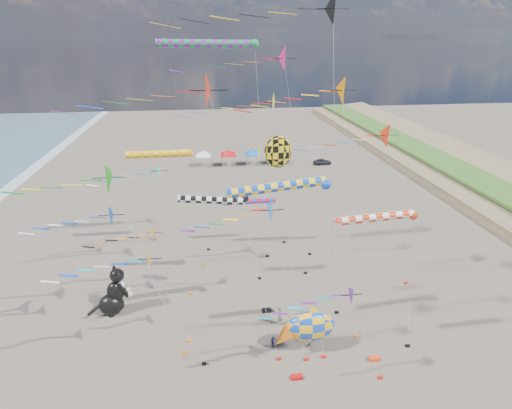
{
  "coord_description": "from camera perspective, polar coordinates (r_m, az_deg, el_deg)",
  "views": [
    {
      "loc": [
        -5.76,
        -19.1,
        24.47
      ],
      "look_at": [
        -1.63,
        12.0,
        11.27
      ],
      "focal_mm": 28.0,
      "sensor_mm": 36.0,
      "label": 1
    }
  ],
  "objects": [
    {
      "name": "child_green",
      "position": [
        36.47,
        6.15,
        -18.29
      ],
      "size": [
        0.69,
        0.63,
        1.14
      ],
      "primitive_type": "imported",
      "rotation": [
        0.0,
        0.0,
        -0.43
      ],
      "color": "#1F894A",
      "rests_on": "ground"
    },
    {
      "name": "delta_kite_4",
      "position": [
        39.74,
        -16.29,
        -4.84
      ],
      "size": [
        9.69,
        1.73,
        7.9
      ],
      "color": "orange",
      "rests_on": "ground"
    },
    {
      "name": "delta_kite_3",
      "position": [
        38.1,
        1.66,
        13.74
      ],
      "size": [
        12.34,
        2.19,
        19.91
      ],
      "color": "#D8EB20",
      "rests_on": "ground"
    },
    {
      "name": "delta_kite_11",
      "position": [
        25.0,
        -7.87,
        15.18
      ],
      "size": [
        13.59,
        2.68,
        22.83
      ],
      "color": "red",
      "rests_on": "ground"
    },
    {
      "name": "tent_row",
      "position": [
        82.24,
        -2.26,
        7.77
      ],
      "size": [
        19.2,
        4.2,
        3.8
      ],
      "color": "white",
      "rests_on": "ground"
    },
    {
      "name": "windsock_4",
      "position": [
        48.57,
        -0.7,
        0.4
      ],
      "size": [
        7.83,
        0.64,
        6.32
      ],
      "color": "red",
      "rests_on": "ground"
    },
    {
      "name": "delta_kite_5",
      "position": [
        42.12,
        4.66,
        19.79
      ],
      "size": [
        13.33,
        2.82,
        23.96
      ],
      "color": "#F81A7F",
      "rests_on": "ground"
    },
    {
      "name": "delta_kite_10",
      "position": [
        31.07,
        8.36,
        25.78
      ],
      "size": [
        14.96,
        2.82,
        27.88
      ],
      "color": "black",
      "rests_on": "ground"
    },
    {
      "name": "delta_kite_1",
      "position": [
        38.62,
        18.33,
        8.73
      ],
      "size": [
        12.06,
        2.66,
        17.39
      ],
      "color": "red",
      "rests_on": "ground"
    },
    {
      "name": "windsock_2",
      "position": [
        31.05,
        3.72,
        2.47
      ],
      "size": [
        9.57,
        0.8,
        14.16
      ],
      "color": "#123EB8",
      "rests_on": "ground"
    },
    {
      "name": "windsock_3",
      "position": [
        39.67,
        -5.75,
        0.62
      ],
      "size": [
        8.27,
        0.79,
        10.0
      ],
      "color": "black",
      "rests_on": "ground"
    },
    {
      "name": "angelfish_kite",
      "position": [
        32.07,
        2.81,
        7.24
      ],
      "size": [
        3.74,
        3.02,
        17.32
      ],
      "color": "yellow",
      "rests_on": "ground"
    },
    {
      "name": "delta_kite_6",
      "position": [
        28.82,
        12.41,
        -12.78
      ],
      "size": [
        8.54,
        1.62,
        9.18
      ],
      "color": "#5816A2",
      "rests_on": "ground"
    },
    {
      "name": "windsock_0",
      "position": [
        41.4,
        -6.48,
        21.74
      ],
      "size": [
        11.11,
        0.83,
        24.3
      ],
      "color": "#178343",
      "rests_on": "ground"
    },
    {
      "name": "delta_kite_2",
      "position": [
        28.96,
        -21.67,
        3.04
      ],
      "size": [
        12.15,
        2.53,
        16.98
      ],
      "color": "#1A8C1C",
      "rests_on": "ground"
    },
    {
      "name": "kite_bag_0",
      "position": [
        33.82,
        5.85,
        -23.32
      ],
      "size": [
        0.9,
        0.44,
        0.3
      ],
      "primitive_type": "cube",
      "color": "red",
      "rests_on": "ground"
    },
    {
      "name": "delta_kite_9",
      "position": [
        42.55,
        -13.23,
        4.67
      ],
      "size": [
        9.44,
        1.95,
        12.98
      ],
      "color": "#1ADACB",
      "rests_on": "ground"
    },
    {
      "name": "delta_kite_7",
      "position": [
        28.23,
        11.21,
        15.23
      ],
      "size": [
        9.58,
        2.01,
        22.3
      ],
      "color": "orange",
      "rests_on": "ground"
    },
    {
      "name": "cat_inflatable",
      "position": [
        40.73,
        -19.85,
        -11.52
      ],
      "size": [
        4.0,
        3.06,
        4.83
      ],
      "primitive_type": null,
      "rotation": [
        0.0,
        0.0,
        0.41
      ],
      "color": "black",
      "rests_on": "ground"
    },
    {
      "name": "windsock_5",
      "position": [
        45.79,
        -13.23,
        7.0
      ],
      "size": [
        8.61,
        0.85,
        12.93
      ],
      "color": "orange",
      "rests_on": "ground"
    },
    {
      "name": "child_blue",
      "position": [
        35.98,
        2.42,
        -18.92
      ],
      "size": [
        0.65,
        0.58,
        1.05
      ],
      "primitive_type": "imported",
      "rotation": [
        0.0,
        0.0,
        0.66
      ],
      "color": "navy",
      "rests_on": "ground"
    },
    {
      "name": "delta_kite_12",
      "position": [
        29.26,
        -15.04,
        -7.74
      ],
      "size": [
        9.05,
        1.85,
        11.28
      ],
      "color": "orange",
      "rests_on": "ground"
    },
    {
      "name": "delta_kite_0",
      "position": [
        27.12,
        1.28,
        -1.35
      ],
      "size": [
        8.56,
        1.88,
        14.65
      ],
      "color": "blue",
      "rests_on": "ground"
    },
    {
      "name": "kite_bag_1",
      "position": [
        39.79,
        1.51,
        -14.88
      ],
      "size": [
        0.9,
        0.44,
        0.3
      ],
      "primitive_type": "cube",
      "color": "black",
      "rests_on": "ground"
    },
    {
      "name": "fish_inflatable",
      "position": [
        34.58,
        7.63,
        -16.87
      ],
      "size": [
        5.69,
        2.98,
        4.65
      ],
      "color": "#1244B7",
      "rests_on": "ground"
    },
    {
      "name": "delta_kite_8",
      "position": [
        31.21,
        -19.71,
        -1.62
      ],
      "size": [
        10.4,
        2.13,
        13.62
      ],
      "color": "#133DB7",
      "rests_on": "ground"
    },
    {
      "name": "parked_car",
      "position": [
        84.22,
        9.44,
        6.06
      ],
      "size": [
        3.85,
        1.77,
        1.28
      ],
      "primitive_type": "imported",
      "rotation": [
        0.0,
        0.0,
        1.64
      ],
      "color": "#26262D",
      "rests_on": "ground"
    },
    {
      "name": "person_adult",
      "position": [
        37.89,
        3.47,
        -15.62
      ],
      "size": [
        0.82,
        0.75,
        1.88
      ],
      "primitive_type": "imported",
      "rotation": [
        0.0,
        0.0,
        0.57
      ],
      "color": "gray",
      "rests_on": "ground"
    },
    {
      "name": "kite_bag_2",
      "position": [
        36.34,
        16.51,
        -20.35
      ],
      "size": [
        0.9,
        0.44,
        0.3
      ],
      "primitive_type": "cube",
      "color": "red",
      "rests_on": "ground"
    },
    {
      "name": "windsock_1",
      "position": [
        30.22,
        17.17,
        -1.92
      ],
      "size": [
        7.6,
        0.66,
        12.78
      ],
      "color": "red",
      "rests_on": "ground"
    }
  ]
}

